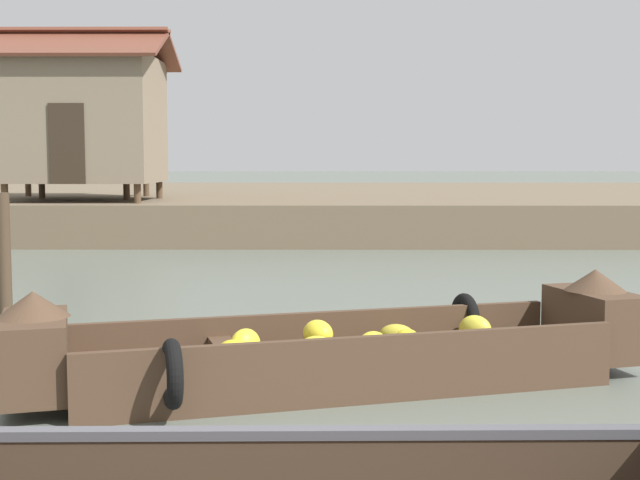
{
  "coord_description": "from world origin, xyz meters",
  "views": [
    {
      "loc": [
        0.34,
        -3.12,
        1.91
      ],
      "look_at": [
        0.28,
        6.92,
        1.0
      ],
      "focal_mm": 48.52,
      "sensor_mm": 36.0,
      "label": 1
    }
  ],
  "objects": [
    {
      "name": "ground_plane",
      "position": [
        0.0,
        10.0,
        0.0
      ],
      "size": [
        300.0,
        300.0,
        0.0
      ],
      "primitive_type": "plane",
      "color": "#596056"
    },
    {
      "name": "riverbank_strip",
      "position": [
        0.0,
        25.49,
        0.48
      ],
      "size": [
        160.0,
        20.0,
        0.96
      ],
      "primitive_type": "cube",
      "color": "brown",
      "rests_on": "ground"
    },
    {
      "name": "banana_boat",
      "position": [
        0.46,
        4.11,
        0.3
      ],
      "size": [
        5.51,
        2.71,
        0.92
      ],
      "color": "#473323",
      "rests_on": "ground"
    },
    {
      "name": "stilt_house_left",
      "position": [
        -6.18,
        19.3,
        3.16
      ],
      "size": [
        4.33,
        3.24,
        4.09
      ],
      "color": "#4C3826",
      "rests_on": "riverbank_strip"
    },
    {
      "name": "stilt_house_mid_left",
      "position": [
        -5.44,
        17.75,
        2.97
      ],
      "size": [
        4.12,
        3.49,
        4.11
      ],
      "color": "#4C3826",
      "rests_on": "riverbank_strip"
    },
    {
      "name": "mooring_post",
      "position": [
        -3.03,
        5.86,
        0.79
      ],
      "size": [
        0.14,
        0.14,
        1.59
      ],
      "primitive_type": "cylinder",
      "color": "#423323",
      "rests_on": "ground"
    }
  ]
}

